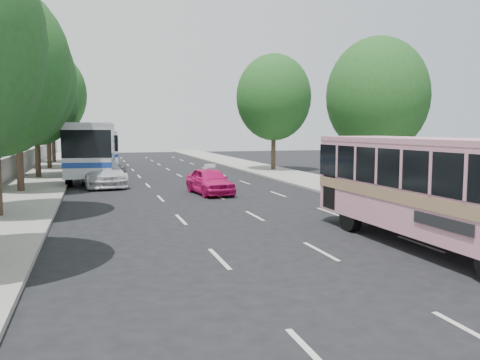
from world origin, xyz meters
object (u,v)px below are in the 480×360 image
object	(u,v)px
pink_taxi	(210,181)
white_pickup	(103,172)
tour_coach_front	(93,146)
tour_coach_rear	(96,145)
pink_bus	(438,181)

from	to	relation	value
pink_taxi	white_pickup	bearing A→B (deg)	127.47
tour_coach_front	tour_coach_rear	bearing A→B (deg)	91.89
white_pickup	pink_taxi	bearing A→B (deg)	-51.97
pink_taxi	tour_coach_rear	bearing A→B (deg)	96.60
pink_taxi	tour_coach_front	distance (m)	11.80
pink_bus	tour_coach_rear	xyz separation A→B (m)	(-8.99, 36.82, -0.01)
tour_coach_front	pink_bus	bearing A→B (deg)	-65.48
pink_bus	pink_taxi	bearing A→B (deg)	103.41
tour_coach_front	tour_coach_rear	distance (m)	13.10
pink_bus	pink_taxi	world-z (taller)	pink_bus
pink_bus	pink_taxi	distance (m)	14.07
pink_bus	tour_coach_rear	bearing A→B (deg)	102.72
white_pickup	pink_bus	bearing A→B (deg)	-71.39
pink_taxi	tour_coach_rear	xyz separation A→B (m)	(-5.50, 23.25, 1.24)
pink_taxi	white_pickup	distance (m)	7.58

